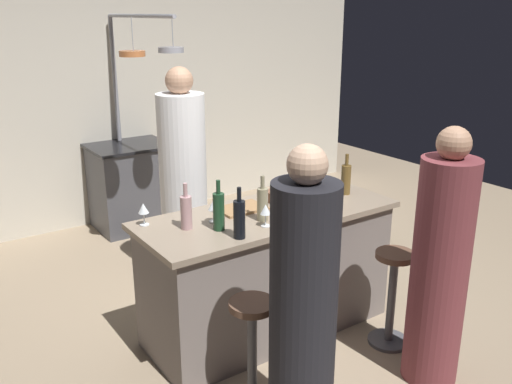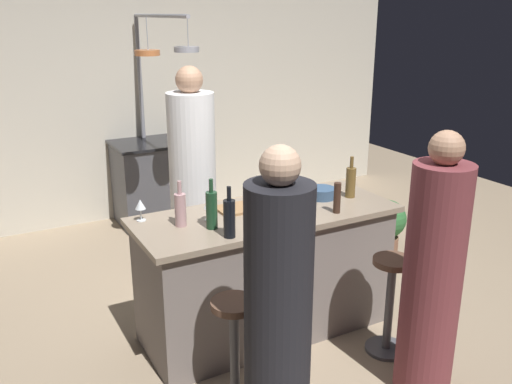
{
  "view_description": "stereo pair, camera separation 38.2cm",
  "coord_description": "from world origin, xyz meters",
  "px_view_note": "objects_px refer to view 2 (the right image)",
  "views": [
    {
      "loc": [
        -2.06,
        -2.84,
        2.19
      ],
      "look_at": [
        0.0,
        0.15,
        1.0
      ],
      "focal_mm": 38.8,
      "sensor_mm": 36.0,
      "label": 1
    },
    {
      "loc": [
        -1.73,
        -3.04,
        2.19
      ],
      "look_at": [
        0.0,
        0.15,
        1.0
      ],
      "focal_mm": 38.8,
      "sensor_mm": 36.0,
      "label": 2
    }
  ],
  "objects_px": {
    "wine_glass_near_right_guest": "(259,211)",
    "mixing_bowl_wooden": "(283,197)",
    "chef": "(193,185)",
    "mixing_bowl_blue": "(321,193)",
    "mixing_bowl_steel": "(293,210)",
    "wine_bottle_green": "(212,209)",
    "potted_plant": "(387,223)",
    "wine_glass_by_chef": "(209,205)",
    "guest_left": "(278,315)",
    "wine_bottle_amber": "(351,182)",
    "wine_bottle_rose": "(180,209)",
    "pepper_mill": "(337,198)",
    "wine_glass_near_left_guest": "(140,205)",
    "bar_stool_left": "(235,349)",
    "bar_stool_right": "(390,301)",
    "stove_range": "(154,182)",
    "wine_bottle_dark": "(229,218)",
    "cutting_board": "(240,208)",
    "guest_right": "(432,277)",
    "wine_bottle_white": "(258,204)"
  },
  "relations": [
    {
      "from": "guest_left",
      "to": "pepper_mill",
      "type": "relative_size",
      "value": 7.71
    },
    {
      "from": "wine_glass_by_chef",
      "to": "mixing_bowl_steel",
      "type": "xyz_separation_m",
      "value": [
        0.52,
        -0.19,
        -0.06
      ]
    },
    {
      "from": "wine_bottle_white",
      "to": "wine_glass_by_chef",
      "type": "height_order",
      "value": "wine_bottle_white"
    },
    {
      "from": "wine_bottle_dark",
      "to": "wine_bottle_amber",
      "type": "xyz_separation_m",
      "value": [
        1.1,
        0.26,
        -0.01
      ]
    },
    {
      "from": "mixing_bowl_blue",
      "to": "mixing_bowl_wooden",
      "type": "distance_m",
      "value": 0.29
    },
    {
      "from": "guest_left",
      "to": "wine_bottle_amber",
      "type": "xyz_separation_m",
      "value": [
        1.17,
        0.95,
        0.27
      ]
    },
    {
      "from": "potted_plant",
      "to": "wine_glass_near_left_guest",
      "type": "distance_m",
      "value": 2.58
    },
    {
      "from": "guest_left",
      "to": "pepper_mill",
      "type": "xyz_separation_m",
      "value": [
        0.89,
        0.73,
        0.25
      ]
    },
    {
      "from": "stove_range",
      "to": "mixing_bowl_blue",
      "type": "bearing_deg",
      "value": -78.23
    },
    {
      "from": "wine_bottle_white",
      "to": "mixing_bowl_blue",
      "type": "xyz_separation_m",
      "value": [
        0.62,
        0.18,
        -0.08
      ]
    },
    {
      "from": "cutting_board",
      "to": "stove_range",
      "type": "bearing_deg",
      "value": 86.8
    },
    {
      "from": "wine_glass_by_chef",
      "to": "wine_bottle_rose",
      "type": "bearing_deg",
      "value": -178.81
    },
    {
      "from": "guest_right",
      "to": "wine_bottle_green",
      "type": "distance_m",
      "value": 1.36
    },
    {
      "from": "mixing_bowl_blue",
      "to": "wine_glass_near_right_guest",
      "type": "bearing_deg",
      "value": -157.59
    },
    {
      "from": "pepper_mill",
      "to": "guest_left",
      "type": "bearing_deg",
      "value": -140.59
    },
    {
      "from": "stove_range",
      "to": "mixing_bowl_blue",
      "type": "height_order",
      "value": "mixing_bowl_blue"
    },
    {
      "from": "mixing_bowl_wooden",
      "to": "wine_bottle_dark",
      "type": "bearing_deg",
      "value": -147.33
    },
    {
      "from": "mixing_bowl_steel",
      "to": "mixing_bowl_blue",
      "type": "bearing_deg",
      "value": 29.18
    },
    {
      "from": "chef",
      "to": "potted_plant",
      "type": "bearing_deg",
      "value": -12.2
    },
    {
      "from": "wine_glass_near_left_guest",
      "to": "wine_bottle_rose",
      "type": "bearing_deg",
      "value": -46.5
    },
    {
      "from": "bar_stool_right",
      "to": "wine_bottle_amber",
      "type": "bearing_deg",
      "value": 79.92
    },
    {
      "from": "mixing_bowl_blue",
      "to": "mixing_bowl_steel",
      "type": "distance_m",
      "value": 0.43
    },
    {
      "from": "mixing_bowl_wooden",
      "to": "cutting_board",
      "type": "bearing_deg",
      "value": 178.46
    },
    {
      "from": "chef",
      "to": "wine_glass_by_chef",
      "type": "xyz_separation_m",
      "value": [
        -0.28,
        -0.96,
        0.17
      ]
    },
    {
      "from": "potted_plant",
      "to": "mixing_bowl_wooden",
      "type": "bearing_deg",
      "value": -161.02
    },
    {
      "from": "stove_range",
      "to": "cutting_board",
      "type": "height_order",
      "value": "cutting_board"
    },
    {
      "from": "wine_bottle_rose",
      "to": "pepper_mill",
      "type": "bearing_deg",
      "value": -15.36
    },
    {
      "from": "wine_bottle_rose",
      "to": "wine_glass_near_right_guest",
      "type": "bearing_deg",
      "value": -30.07
    },
    {
      "from": "stove_range",
      "to": "cutting_board",
      "type": "distance_m",
      "value": 2.36
    },
    {
      "from": "wine_bottle_green",
      "to": "mixing_bowl_steel",
      "type": "distance_m",
      "value": 0.57
    },
    {
      "from": "cutting_board",
      "to": "wine_bottle_rose",
      "type": "xyz_separation_m",
      "value": [
        -0.47,
        -0.09,
        0.1
      ]
    },
    {
      "from": "wine_glass_near_left_guest",
      "to": "bar_stool_right",
      "type": "bearing_deg",
      "value": -32.26
    },
    {
      "from": "wine_glass_near_left_guest",
      "to": "mixing_bowl_blue",
      "type": "xyz_separation_m",
      "value": [
        1.29,
        -0.18,
        -0.07
      ]
    },
    {
      "from": "wine_bottle_rose",
      "to": "wine_glass_near_left_guest",
      "type": "xyz_separation_m",
      "value": [
        -0.19,
        0.21,
        -0.01
      ]
    },
    {
      "from": "potted_plant",
      "to": "stove_range",
      "type": "bearing_deg",
      "value": 132.22
    },
    {
      "from": "bar_stool_right",
      "to": "wine_bottle_green",
      "type": "distance_m",
      "value": 1.33
    },
    {
      "from": "wine_glass_near_right_guest",
      "to": "mixing_bowl_wooden",
      "type": "distance_m",
      "value": 0.51
    },
    {
      "from": "guest_left",
      "to": "guest_right",
      "type": "bearing_deg",
      "value": -3.11
    },
    {
      "from": "wine_glass_near_left_guest",
      "to": "potted_plant",
      "type": "bearing_deg",
      "value": 8.74
    },
    {
      "from": "bar_stool_right",
      "to": "bar_stool_left",
      "type": "relative_size",
      "value": 1.0
    },
    {
      "from": "bar_stool_left",
      "to": "pepper_mill",
      "type": "relative_size",
      "value": 3.24
    },
    {
      "from": "wine_glass_near_left_guest",
      "to": "wine_glass_near_right_guest",
      "type": "distance_m",
      "value": 0.77
    },
    {
      "from": "bar_stool_left",
      "to": "potted_plant",
      "type": "xyz_separation_m",
      "value": [
        2.21,
        1.25,
        -0.08
      ]
    },
    {
      "from": "mixing_bowl_blue",
      "to": "bar_stool_left",
      "type": "bearing_deg",
      "value": -146.67
    },
    {
      "from": "chef",
      "to": "mixing_bowl_blue",
      "type": "height_order",
      "value": "chef"
    },
    {
      "from": "bar_stool_left",
      "to": "stove_range",
      "type": "bearing_deg",
      "value": 79.73
    },
    {
      "from": "wine_bottle_dark",
      "to": "wine_bottle_rose",
      "type": "xyz_separation_m",
      "value": [
        -0.19,
        0.31,
        -0.01
      ]
    },
    {
      "from": "wine_glass_near_left_guest",
      "to": "bar_stool_left",
      "type": "bearing_deg",
      "value": -74.85
    },
    {
      "from": "cutting_board",
      "to": "wine_glass_near_left_guest",
      "type": "relative_size",
      "value": 2.19
    },
    {
      "from": "wine_bottle_rose",
      "to": "wine_glass_by_chef",
      "type": "xyz_separation_m",
      "value": [
        0.2,
        0.0,
        -0.01
      ]
    }
  ]
}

